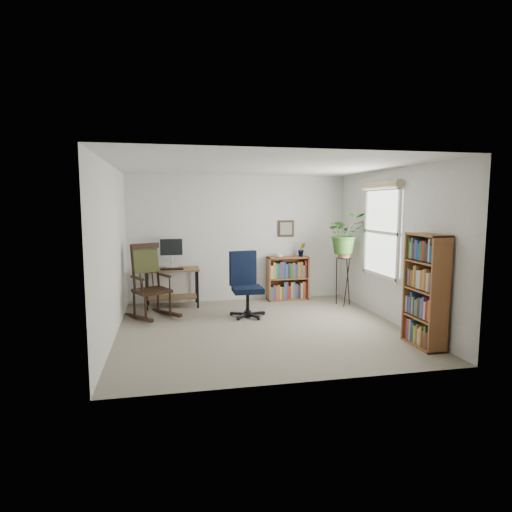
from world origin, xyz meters
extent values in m
cube|color=gray|center=(0.00, 0.00, 0.00)|extent=(4.20, 4.00, 0.00)
cube|color=silver|center=(0.00, 0.00, 2.40)|extent=(4.20, 4.00, 0.00)
cube|color=silver|center=(0.00, 2.00, 1.20)|extent=(4.20, 0.00, 2.40)
cube|color=silver|center=(0.00, -2.00, 1.20)|extent=(4.20, 0.00, 2.40)
cube|color=silver|center=(-2.10, 0.00, 1.20)|extent=(0.00, 4.00, 2.40)
cube|color=silver|center=(2.10, 0.00, 1.20)|extent=(0.00, 4.00, 2.40)
cube|color=black|center=(-1.29, 1.58, 0.71)|extent=(0.40, 0.15, 0.02)
imported|color=#356824|center=(1.80, 1.15, 1.69)|extent=(1.69, 1.88, 1.46)
imported|color=#356824|center=(1.20, 1.83, 0.90)|extent=(0.13, 0.24, 0.11)
camera|label=1|loc=(-1.34, -6.10, 1.85)|focal=30.00mm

